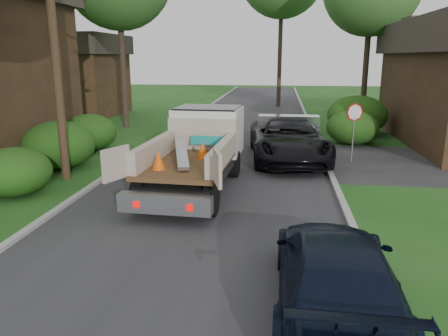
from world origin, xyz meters
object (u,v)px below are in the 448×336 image
house_left_far (69,74)px  black_pickup (288,139)px  navy_suv (335,273)px  utility_pole (53,30)px  stop_sign (354,120)px  flatbed_truck (201,144)px

house_left_far → black_pickup: bearing=-39.0°
navy_suv → house_left_far: bearing=-54.5°
house_left_far → black_pickup: 20.74m
black_pickup → navy_suv: 11.53m
utility_pole → black_pickup: size_ratio=1.52×
black_pickup → stop_sign: bearing=-6.0°
flatbed_truck → navy_suv: flatbed_truck is taller
stop_sign → flatbed_truck: 6.92m
utility_pole → black_pickup: utility_pole is taller
house_left_far → flatbed_truck: house_left_far is taller
utility_pole → black_pickup: (8.01, 4.03, -4.26)m
utility_pole → flatbed_truck: utility_pole is taller
black_pickup → navy_suv: size_ratio=1.31×
utility_pole → house_left_far: 18.93m
flatbed_truck → black_pickup: flatbed_truck is taller
flatbed_truck → black_pickup: (3.08, 3.85, -0.46)m
black_pickup → navy_suv: (0.63, -11.51, -0.18)m
flatbed_truck → navy_suv: (3.71, -7.67, -0.65)m
stop_sign → utility_pole: bearing=-159.4°
flatbed_truck → stop_sign: bearing=36.6°
utility_pole → flatbed_truck: (4.93, 0.18, -3.80)m
house_left_far → navy_suv: size_ratio=1.51×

